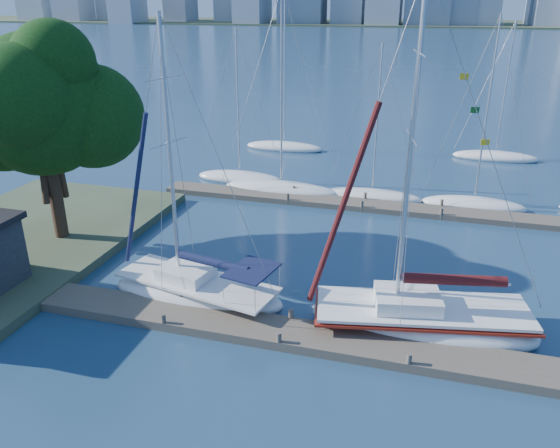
# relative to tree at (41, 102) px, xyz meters

# --- Properties ---
(ground) EXTENTS (700.00, 700.00, 0.00)m
(ground) POSITION_rel_tree_xyz_m (14.54, -5.49, -7.99)
(ground) COLOR navy
(ground) RESTS_ON ground
(near_dock) EXTENTS (26.00, 2.00, 0.40)m
(near_dock) POSITION_rel_tree_xyz_m (14.54, -5.49, -7.79)
(near_dock) COLOR brown
(near_dock) RESTS_ON ground
(far_dock) EXTENTS (30.00, 1.80, 0.36)m
(far_dock) POSITION_rel_tree_xyz_m (16.54, 10.51, -7.81)
(far_dock) COLOR brown
(far_dock) RESTS_ON ground
(far_shore) EXTENTS (800.00, 100.00, 1.50)m
(far_shore) POSITION_rel_tree_xyz_m (14.54, 314.51, -7.99)
(far_shore) COLOR #38472D
(far_shore) RESTS_ON ground
(tree) EXTENTS (9.56, 8.69, 12.09)m
(tree) POSITION_rel_tree_xyz_m (0.00, 0.00, 0.00)
(tree) COLOR black
(tree) RESTS_ON ground
(sailboat_navy) EXTENTS (8.61, 4.31, 13.05)m
(sailboat_navy) POSITION_rel_tree_xyz_m (9.80, -3.60, -6.96)
(sailboat_navy) COLOR white
(sailboat_navy) RESTS_ON ground
(sailboat_maroon) EXTENTS (9.79, 4.79, 14.64)m
(sailboat_maroon) POSITION_rel_tree_xyz_m (19.84, -3.35, -6.92)
(sailboat_maroon) COLOR white
(sailboat_maroon) RESTS_ON ground
(bg_boat_0) EXTENTS (6.74, 2.15, 11.40)m
(bg_boat_0) POSITION_rel_tree_xyz_m (5.64, 13.80, -7.74)
(bg_boat_0) COLOR white
(bg_boat_0) RESTS_ON ground
(bg_boat_1) EXTENTS (8.74, 4.99, 13.88)m
(bg_boat_1) POSITION_rel_tree_xyz_m (9.45, 11.95, -7.71)
(bg_boat_1) COLOR white
(bg_boat_1) RESTS_ON ground
(bg_boat_2) EXTENTS (7.11, 4.23, 10.71)m
(bg_boat_2) POSITION_rel_tree_xyz_m (15.89, 12.44, -7.76)
(bg_boat_2) COLOR white
(bg_boat_2) RESTS_ON ground
(bg_boat_3) EXTENTS (6.96, 3.12, 12.48)m
(bg_boat_3) POSITION_rel_tree_xyz_m (22.61, 12.51, -7.73)
(bg_boat_3) COLOR white
(bg_boat_3) RESTS_ON ground
(bg_boat_6) EXTENTS (7.53, 3.97, 14.09)m
(bg_boat_6) POSITION_rel_tree_xyz_m (6.39, 23.79, -7.72)
(bg_boat_6) COLOR white
(bg_boat_6) RESTS_ON ground
(bg_boat_7) EXTENTS (7.39, 3.42, 11.71)m
(bg_boat_7) POSITION_rel_tree_xyz_m (24.91, 25.55, -7.74)
(bg_boat_7) COLOR white
(bg_boat_7) RESTS_ON ground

